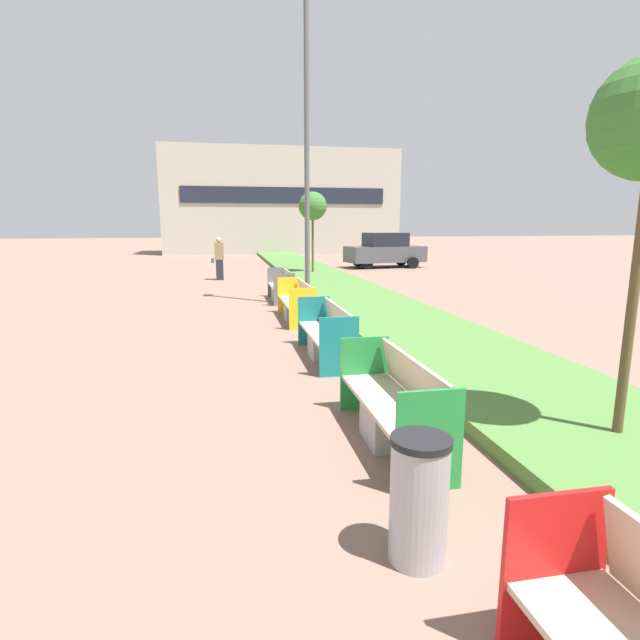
% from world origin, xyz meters
% --- Properties ---
extents(planter_grass_strip, '(2.80, 120.00, 0.18)m').
position_xyz_m(planter_grass_strip, '(3.20, 12.00, 0.09)').
color(planter_grass_strip, '#4C7A38').
rests_on(planter_grass_strip, ground).
extents(building_backdrop, '(18.37, 5.29, 8.07)m').
position_xyz_m(building_backdrop, '(4.00, 43.10, 4.04)').
color(building_backdrop, '#B2AD9E').
rests_on(building_backdrop, ground).
extents(bench_green_frame, '(0.65, 2.10, 0.94)m').
position_xyz_m(bench_green_frame, '(0.94, 6.73, 0.37)').
color(bench_green_frame, '#9E9B96').
rests_on(bench_green_frame, ground).
extents(bench_teal_frame, '(0.65, 2.22, 0.94)m').
position_xyz_m(bench_teal_frame, '(0.94, 10.25, 0.37)').
color(bench_teal_frame, '#9E9B96').
rests_on(bench_teal_frame, ground).
extents(bench_yellow_frame, '(0.65, 2.32, 0.94)m').
position_xyz_m(bench_yellow_frame, '(0.94, 13.84, 0.37)').
color(bench_yellow_frame, '#9E9B96').
rests_on(bench_yellow_frame, ground).
extents(bench_grey_frame, '(0.65, 1.97, 0.94)m').
position_xyz_m(bench_grey_frame, '(0.94, 17.04, 0.36)').
color(bench_grey_frame, '#9E9B96').
rests_on(bench_grey_frame, ground).
extents(litter_bin, '(0.42, 0.42, 0.92)m').
position_xyz_m(litter_bin, '(0.46, 4.86, 0.46)').
color(litter_bin, '#9EA0A5').
rests_on(litter_bin, ground).
extents(street_lamp_post, '(0.24, 0.44, 9.18)m').
position_xyz_m(street_lamp_post, '(1.55, 15.93, 4.98)').
color(street_lamp_post, '#56595B').
rests_on(street_lamp_post, ground).
extents(sapling_tree_far, '(1.26, 1.26, 3.74)m').
position_xyz_m(sapling_tree_far, '(3.21, 24.32, 3.08)').
color(sapling_tree_far, brown).
rests_on(sapling_tree_far, ground).
extents(pedestrian_walking, '(0.53, 0.24, 1.79)m').
position_xyz_m(pedestrian_walking, '(-0.96, 23.30, 0.92)').
color(pedestrian_walking, '#232633').
rests_on(pedestrian_walking, ground).
extents(parked_car_distant, '(4.41, 2.35, 1.86)m').
position_xyz_m(parked_car_distant, '(7.82, 27.85, 0.91)').
color(parked_car_distant, '#474C51').
rests_on(parked_car_distant, ground).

